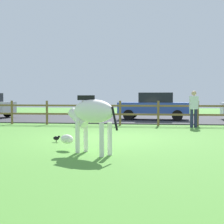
{
  "coord_description": "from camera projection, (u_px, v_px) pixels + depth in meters",
  "views": [
    {
      "loc": [
        1.64,
        -10.86,
        1.38
      ],
      "look_at": [
        0.04,
        1.19,
        0.82
      ],
      "focal_mm": 53.4,
      "sensor_mm": 36.0,
      "label": 1
    }
  ],
  "objects": [
    {
      "name": "ground_plane",
      "position": [
        106.0,
        138.0,
        11.04
      ],
      "size": [
        60.0,
        60.0,
        0.0
      ],
      "primitive_type": "plane",
      "color": "#549338"
    },
    {
      "name": "parking_asphalt",
      "position": [
        129.0,
        119.0,
        20.24
      ],
      "size": [
        28.0,
        7.4,
        0.05
      ],
      "primitive_type": "cube",
      "color": "#38383D",
      "rests_on": "ground_plane"
    },
    {
      "name": "paddock_fence",
      "position": [
        120.0,
        111.0,
        15.97
      ],
      "size": [
        21.95,
        0.11,
        1.18
      ],
      "color": "brown",
      "rests_on": "ground_plane"
    },
    {
      "name": "zebra",
      "position": [
        91.0,
        115.0,
        8.01
      ],
      "size": [
        1.69,
        1.26,
        1.41
      ],
      "color": "white",
      "rests_on": "ground_plane"
    },
    {
      "name": "crow_on_grass",
      "position": [
        57.0,
        138.0,
        10.08
      ],
      "size": [
        0.22,
        0.1,
        0.2
      ],
      "color": "black",
      "rests_on": "ground_plane"
    },
    {
      "name": "parked_car_blue",
      "position": [
        154.0,
        106.0,
        19.25
      ],
      "size": [
        4.09,
        2.06,
        1.56
      ],
      "color": "#2D4CAD",
      "rests_on": "parking_asphalt"
    },
    {
      "name": "visitor_near_fence",
      "position": [
        194.0,
        107.0,
        14.87
      ],
      "size": [
        0.39,
        0.28,
        1.64
      ],
      "color": "#232847",
      "rests_on": "ground_plane"
    }
  ]
}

